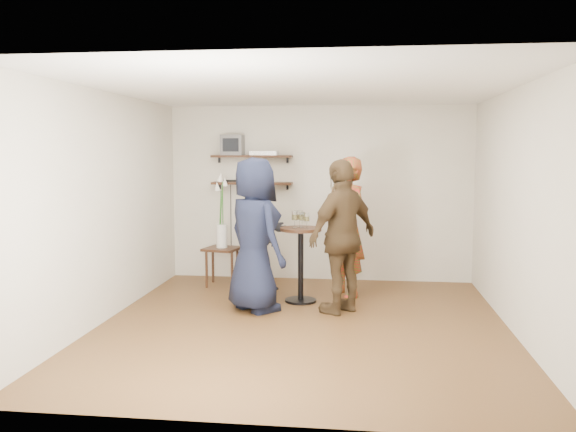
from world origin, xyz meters
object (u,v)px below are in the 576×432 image
at_px(person_dark, 264,234).
at_px(person_navy, 254,235).
at_px(crt_monitor, 233,145).
at_px(radio, 256,179).
at_px(person_brown, 343,237).
at_px(dvd_deck, 264,153).
at_px(drinks_table, 301,254).
at_px(side_table, 222,254).
at_px(person_plaid, 347,227).

distance_m(person_dark, person_navy, 0.95).
relative_size(crt_monitor, radio, 1.45).
relative_size(person_navy, person_brown, 1.01).
distance_m(crt_monitor, person_navy, 2.20).
bearing_deg(dvd_deck, drinks_table, -62.48).
height_order(dvd_deck, radio, dvd_deck).
relative_size(side_table, person_navy, 0.30).
distance_m(person_plaid, person_dark, 1.14).
relative_size(person_plaid, person_dark, 1.15).
relative_size(dvd_deck, person_brown, 0.22).
relative_size(side_table, drinks_table, 0.58).
distance_m(person_dark, person_brown, 1.42).
distance_m(crt_monitor, radio, 0.61).
height_order(person_plaid, person_brown, person_plaid).
bearing_deg(dvd_deck, person_brown, -55.09).
height_order(crt_monitor, person_dark, crt_monitor).
xyz_separation_m(drinks_table, person_brown, (0.55, -0.45, 0.30)).
bearing_deg(crt_monitor, radio, 0.00).
distance_m(dvd_deck, person_brown, 2.36).
height_order(crt_monitor, side_table, crt_monitor).
height_order(dvd_deck, person_plaid, dvd_deck).
bearing_deg(drinks_table, radio, 121.70).
distance_m(crt_monitor, person_plaid, 2.23).
xyz_separation_m(crt_monitor, drinks_table, (1.15, -1.31, -1.40)).
bearing_deg(side_table, drinks_table, -33.79).
xyz_separation_m(side_table, drinks_table, (1.22, -0.82, 0.16)).
height_order(drinks_table, person_dark, person_dark).
bearing_deg(radio, person_dark, -73.34).
xyz_separation_m(crt_monitor, person_navy, (0.64, -1.80, -1.09)).
xyz_separation_m(dvd_deck, side_table, (-0.54, -0.49, -1.44)).
bearing_deg(person_navy, dvd_deck, -38.58).
xyz_separation_m(side_table, person_brown, (1.77, -1.27, 0.46)).
bearing_deg(crt_monitor, side_table, -97.52).
distance_m(crt_monitor, drinks_table, 2.24).
bearing_deg(person_plaid, person_dark, -127.24).
relative_size(side_table, person_dark, 0.34).
distance_m(drinks_table, person_brown, 0.77).
bearing_deg(person_dark, side_table, 100.17).
bearing_deg(drinks_table, person_dark, 140.93).
distance_m(radio, person_dark, 1.15).
bearing_deg(side_table, person_plaid, -12.70).
bearing_deg(drinks_table, person_brown, -39.55).
relative_size(crt_monitor, person_plaid, 0.17).
xyz_separation_m(drinks_table, person_dark, (-0.55, 0.45, 0.19)).
bearing_deg(person_plaid, drinks_table, -90.00).
height_order(radio, drinks_table, radio).
height_order(person_dark, person_brown, person_brown).
bearing_deg(radio, crt_monitor, 180.00).
height_order(side_table, drinks_table, drinks_table).
bearing_deg(dvd_deck, person_dark, -81.33).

